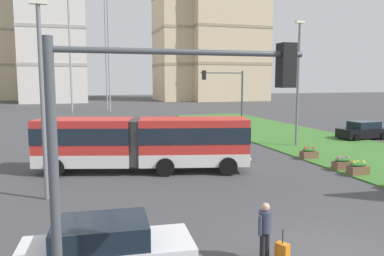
# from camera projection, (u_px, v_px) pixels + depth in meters

# --- Properties ---
(ground_plane) EXTENTS (260.00, 260.00, 0.00)m
(ground_plane) POSITION_uv_depth(u_px,v_px,m) (331.00, 253.00, 11.41)
(ground_plane) COLOR #424244
(articulated_bus) EXTENTS (12.03, 5.41, 3.00)m
(articulated_bus) POSITION_uv_depth(u_px,v_px,m) (143.00, 142.00, 21.52)
(articulated_bus) COLOR red
(articulated_bus) RESTS_ON ground
(car_black_sedan) EXTENTS (4.53, 2.30, 1.58)m
(car_black_sedan) POSITION_uv_depth(u_px,v_px,m) (363.00, 131.00, 33.42)
(car_black_sedan) COLOR black
(car_black_sedan) RESTS_ON ground
(car_white_van) EXTENTS (4.52, 2.28, 1.58)m
(car_white_van) POSITION_uv_depth(u_px,v_px,m) (106.00, 251.00, 9.81)
(car_white_van) COLOR silver
(car_white_van) RESTS_ON ground
(pedestrian_crossing) EXTENTS (0.53, 0.36, 1.74)m
(pedestrian_crossing) POSITION_uv_depth(u_px,v_px,m) (265.00, 228.00, 10.68)
(pedestrian_crossing) COLOR black
(pedestrian_crossing) RESTS_ON ground
(rolling_suitcase) EXTENTS (0.38, 0.43, 0.97)m
(rolling_suitcase) POSITION_uv_depth(u_px,v_px,m) (282.00, 253.00, 10.70)
(rolling_suitcase) COLOR orange
(rolling_suitcase) RESTS_ON ground
(flower_planter_2) EXTENTS (1.10, 0.56, 0.74)m
(flower_planter_2) POSITION_uv_depth(u_px,v_px,m) (358.00, 168.00, 20.66)
(flower_planter_2) COLOR brown
(flower_planter_2) RESTS_ON grass_median
(flower_planter_3) EXTENTS (1.10, 0.56, 0.74)m
(flower_planter_3) POSITION_uv_depth(u_px,v_px,m) (343.00, 163.00, 21.85)
(flower_planter_3) COLOR brown
(flower_planter_3) RESTS_ON grass_median
(flower_planter_4) EXTENTS (1.10, 0.56, 0.74)m
(flower_planter_4) POSITION_uv_depth(u_px,v_px,m) (309.00, 153.00, 24.99)
(flower_planter_4) COLOR brown
(flower_planter_4) RESTS_ON grass_median
(traffic_light_near_left) EXTENTS (4.42, 0.28, 5.78)m
(traffic_light_near_left) POSITION_uv_depth(u_px,v_px,m) (148.00, 146.00, 6.35)
(traffic_light_near_left) COLOR #474C51
(traffic_light_near_left) RESTS_ON ground
(traffic_light_far_right) EXTENTS (3.95, 0.28, 5.98)m
(traffic_light_far_right) POSITION_uv_depth(u_px,v_px,m) (229.00, 92.00, 33.43)
(traffic_light_far_right) COLOR #474C51
(traffic_light_far_right) RESTS_ON ground
(streetlight_left) EXTENTS (0.70, 0.28, 8.41)m
(streetlight_left) POSITION_uv_depth(u_px,v_px,m) (42.00, 92.00, 15.99)
(streetlight_left) COLOR slate
(streetlight_left) RESTS_ON ground
(streetlight_median) EXTENTS (0.70, 0.28, 9.62)m
(streetlight_median) POSITION_uv_depth(u_px,v_px,m) (298.00, 79.00, 29.34)
(streetlight_median) COLOR slate
(streetlight_median) RESTS_ON ground
(apartment_tower_centre) EXTENTS (16.11, 15.65, 44.11)m
(apartment_tower_centre) POSITION_uv_depth(u_px,v_px,m) (188.00, 15.00, 99.15)
(apartment_tower_centre) COLOR beige
(apartment_tower_centre) RESTS_ON ground
(apartment_tower_eastcentre) EXTENTS (19.56, 15.36, 44.73)m
(apartment_tower_eastcentre) POSITION_uv_depth(u_px,v_px,m) (225.00, 13.00, 98.34)
(apartment_tower_eastcentre) COLOR beige
(apartment_tower_eastcentre) RESTS_ON ground
(transmission_pylon) EXTENTS (9.00, 6.24, 31.17)m
(transmission_pylon) POSITION_uv_depth(u_px,v_px,m) (87.00, 8.00, 62.93)
(transmission_pylon) COLOR gray
(transmission_pylon) RESTS_ON ground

